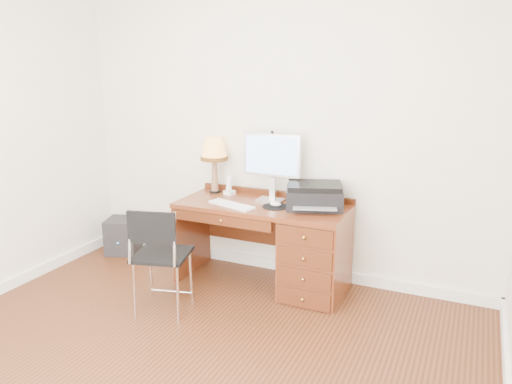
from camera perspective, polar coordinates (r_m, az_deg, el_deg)
The scene contains 12 objects.
ground at distance 3.55m, azimuth -8.85°, elevation -18.91°, with size 4.00×4.00×0.00m, color #3D1D0D.
room_shell at distance 3.99m, azimuth -3.82°, elevation -13.90°, with size 4.00×4.00×4.00m.
desk at distance 4.37m, azimuth 4.67°, elevation -6.09°, with size 1.50×0.67×0.75m.
monitor at distance 4.41m, azimuth 1.84°, elevation 3.82°, with size 0.52×0.17×0.60m.
keyboard at distance 4.32m, azimuth -2.79°, elevation -1.47°, with size 0.45×0.13×0.02m, color white.
mouse_pad at distance 4.28m, azimuth 2.25°, elevation -1.54°, with size 0.23×0.23×0.05m.
printer at distance 4.27m, azimuth 6.68°, elevation -0.42°, with size 0.56×0.50×0.21m.
leg_lamp at distance 4.69m, azimuth -4.81°, elevation 4.56°, with size 0.26×0.26×0.53m.
phone at distance 4.67m, azimuth -3.05°, elevation 0.35°, with size 0.10×0.10×0.18m.
pen_cup at distance 4.43m, azimuth 4.24°, elevation -0.50°, with size 0.08×0.08×0.10m, color black.
chair at distance 4.00m, azimuth -11.27°, elevation -6.45°, with size 0.51×0.51×0.88m.
equipment_box at distance 5.46m, azimuth -14.96°, elevation -4.83°, with size 0.31×0.31×0.37m, color black.
Camera 1 is at (1.67, -2.45, 1.95)m, focal length 35.00 mm.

